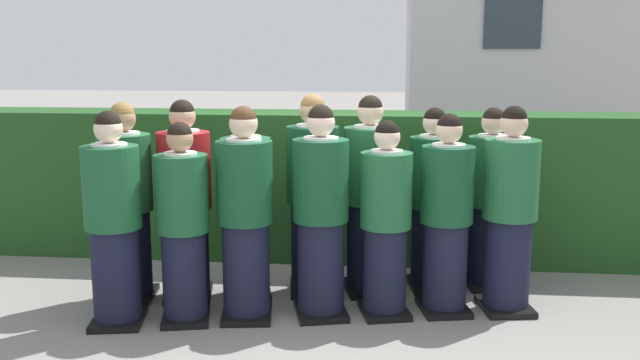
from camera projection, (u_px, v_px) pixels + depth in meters
The scene contains 16 objects.
ground_plane at pixel (316, 315), 5.66m from camera, with size 60.00×60.00×0.00m, color gray.
student_front_row_0 at pixel (113, 224), 5.37m from camera, with size 0.46×0.55×1.65m.
student_front_row_1 at pixel (183, 228), 5.43m from camera, with size 0.45×0.51×1.56m.
student_front_row_2 at pixel (245, 219), 5.49m from camera, with size 0.45×0.55×1.68m.
student_front_row_3 at pixel (321, 217), 5.54m from camera, with size 0.50×0.56×1.68m.
student_front_row_4 at pixel (386, 224), 5.57m from camera, with size 0.45×0.52×1.56m.
student_front_row_5 at pixel (446, 219), 5.63m from camera, with size 0.46×0.54×1.61m.
student_front_row_6 at pixel (509, 215), 5.65m from camera, with size 0.46×0.53×1.67m.
student_rear_row_0 at pixel (127, 207), 5.91m from camera, with size 0.44×0.52×1.68m.
student_in_red_blazer at pixel (185, 205), 5.95m from camera, with size 0.48×0.55×1.69m.
student_rear_row_2 at pixel (247, 207), 6.00m from camera, with size 0.48×0.56×1.63m.
student_rear_row_3 at pixel (313, 199), 6.09m from camera, with size 0.47×0.57×1.73m.
student_rear_row_4 at pixel (369, 200), 6.10m from camera, with size 0.50×0.58×1.72m.
student_rear_row_5 at pixel (432, 204), 6.19m from camera, with size 0.44×0.54×1.61m.
student_rear_row_6 at pixel (490, 202), 6.25m from camera, with size 0.43×0.53×1.60m.
hedge at pixel (334, 185), 7.16m from camera, with size 9.67×0.70×1.48m.
Camera 1 is at (0.57, -5.34, 2.10)m, focal length 39.71 mm.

